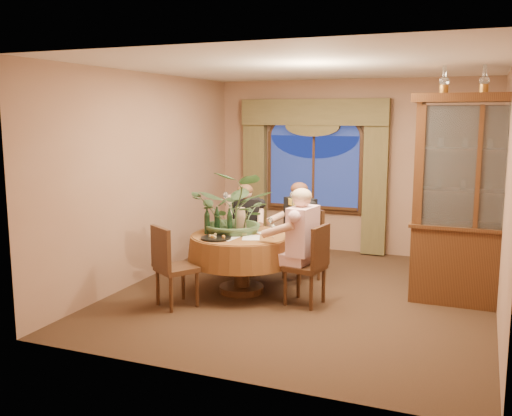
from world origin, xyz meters
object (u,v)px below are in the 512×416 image
at_px(oil_lamp_left, 444,79).
at_px(wine_bottle_0, 230,221).
at_px(oil_lamp_center, 484,78).
at_px(chair_right, 305,265).
at_px(china_cabinet, 477,201).
at_px(wine_bottle_1, 207,221).
at_px(centerpiece_plant, 237,180).
at_px(wine_bottle_5, 217,219).
at_px(wine_bottle_4, 217,218).
at_px(olive_bowl, 242,234).
at_px(chair_back_right, 301,245).
at_px(chair_back, 242,240).
at_px(stoneware_vase, 240,220).
at_px(person_scarf, 300,231).
at_px(dining_table, 241,263).
at_px(person_pink, 303,246).
at_px(person_back, 245,229).
at_px(chair_front_left, 177,266).
at_px(wine_bottle_2, 230,219).
at_px(wine_bottle_3, 230,218).

relative_size(oil_lamp_left, wine_bottle_0, 1.03).
xyz_separation_m(oil_lamp_center, chair_right, (-1.85, -0.78, -2.17)).
relative_size(china_cabinet, wine_bottle_1, 7.52).
distance_m(centerpiece_plant, wine_bottle_5, 0.57).
relative_size(wine_bottle_4, wine_bottle_5, 1.00).
relative_size(china_cabinet, wine_bottle_5, 7.52).
xyz_separation_m(oil_lamp_left, olive_bowl, (-2.26, -0.70, -1.88)).
xyz_separation_m(chair_back_right, chair_back, (-0.88, -0.02, 0.00)).
relative_size(chair_right, wine_bottle_0, 2.91).
bearing_deg(stoneware_vase, oil_lamp_left, 11.37).
bearing_deg(person_scarf, chair_back_right, -79.45).
relative_size(centerpiece_plant, wine_bottle_0, 3.66).
bearing_deg(wine_bottle_1, oil_lamp_center, 13.33).
bearing_deg(china_cabinet, stoneware_vase, -170.34).
xyz_separation_m(chair_right, wine_bottle_5, (-1.23, 0.17, 0.44)).
bearing_deg(wine_bottle_4, china_cabinet, 9.90).
xyz_separation_m(dining_table, chair_right, (0.88, -0.15, 0.10)).
relative_size(oil_lamp_center, person_pink, 0.24).
distance_m(dining_table, wine_bottle_4, 0.67).
xyz_separation_m(chair_back, wine_bottle_4, (-0.05, -0.71, 0.44)).
bearing_deg(dining_table, person_back, 109.62).
bearing_deg(wine_bottle_5, chair_right, -7.69).
bearing_deg(chair_right, chair_back_right, 29.15).
bearing_deg(chair_front_left, person_pink, 58.80).
xyz_separation_m(oil_lamp_center, olive_bowl, (-2.69, -0.70, -1.88)).
distance_m(dining_table, chair_right, 0.90).
bearing_deg(china_cabinet, centerpiece_plant, -169.87).
bearing_deg(oil_lamp_center, wine_bottle_2, -169.30).
bearing_deg(wine_bottle_5, oil_lamp_left, 13.11).
xyz_separation_m(oil_lamp_left, wine_bottle_2, (-2.49, -0.55, -1.74)).
relative_size(oil_lamp_left, chair_back_right, 0.35).
relative_size(chair_back_right, chair_front_left, 1.00).
relative_size(person_pink, wine_bottle_4, 4.22).
xyz_separation_m(chair_right, centerpiece_plant, (-1.00, 0.27, 0.94)).
height_order(chair_back_right, person_scarf, person_scarf).
bearing_deg(wine_bottle_5, china_cabinet, 11.32).
bearing_deg(wine_bottle_1, chair_back_right, 44.22).
relative_size(chair_front_left, stoneware_vase, 3.08).
relative_size(oil_lamp_left, wine_bottle_1, 1.03).
distance_m(chair_back_right, person_back, 0.84).
xyz_separation_m(person_back, centerpiece_plant, (0.17, -0.68, 0.78)).
bearing_deg(person_back, oil_lamp_center, 157.12).
relative_size(oil_lamp_center, wine_bottle_4, 1.03).
distance_m(china_cabinet, wine_bottle_4, 3.18).
height_order(stoneware_vase, wine_bottle_1, wine_bottle_1).
bearing_deg(stoneware_vase, person_pink, -16.13).
bearing_deg(person_scarf, person_back, 32.57).
height_order(oil_lamp_center, olive_bowl, oil_lamp_center).
bearing_deg(wine_bottle_3, wine_bottle_2, -66.35).
xyz_separation_m(oil_lamp_center, centerpiece_plant, (-2.85, -0.51, -1.23)).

